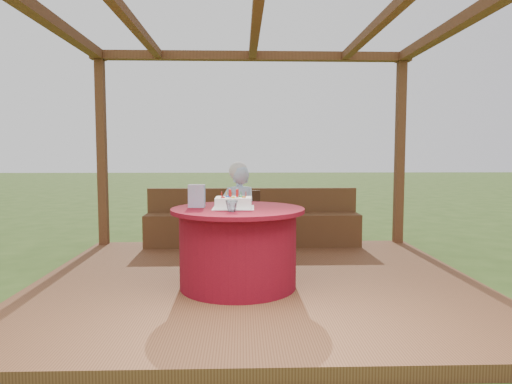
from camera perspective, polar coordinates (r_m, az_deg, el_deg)
ground at (r=4.86m, az=0.10°, el=-12.08°), size 60.00×60.00×0.00m
deck at (r=4.84m, az=0.10°, el=-11.40°), size 4.50×4.00×0.12m
pergola at (r=4.76m, az=0.10°, el=16.88°), size 4.50×4.00×2.72m
bench at (r=6.45m, az=-0.42°, el=-4.36°), size 3.00×0.42×0.80m
table at (r=4.45m, az=-2.27°, el=-6.88°), size 1.28×1.28×0.77m
chair at (r=5.66m, az=-0.93°, el=-3.80°), size 0.49×0.49×0.83m
elderly_woman at (r=5.14m, az=-2.21°, el=-2.80°), size 0.48×0.39×1.20m
birthday_cake at (r=4.39m, az=-2.82°, el=-1.31°), size 0.40×0.40×0.18m
gift_bag at (r=4.48m, az=-7.42°, el=-0.50°), size 0.16×0.11×0.22m
drinking_glass at (r=4.11m, az=-3.06°, el=-1.75°), size 0.13×0.13×0.10m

